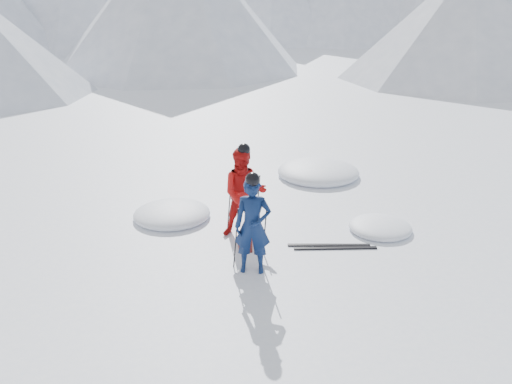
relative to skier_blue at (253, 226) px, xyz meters
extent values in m
plane|color=white|center=(2.25, 0.75, -0.92)|extent=(160.00, 160.00, 0.00)
cone|color=#B2BCD1|center=(14.25, 20.75, 2.33)|extent=(14.00, 14.00, 6.50)
imported|color=#0B1C45|center=(0.00, 0.00, 0.00)|extent=(0.74, 0.56, 1.84)
imported|color=#B00F0E|center=(0.00, 1.57, 0.04)|extent=(0.99, 0.80, 1.93)
cylinder|color=black|center=(-0.30, 0.15, -0.31)|extent=(0.12, 0.09, 1.23)
cylinder|color=black|center=(0.25, 0.25, -0.31)|extent=(0.12, 0.07, 1.23)
cylinder|color=black|center=(-0.30, 1.82, -0.28)|extent=(0.13, 0.10, 1.29)
cylinder|color=black|center=(0.30, 1.72, -0.28)|extent=(0.13, 0.09, 1.29)
cube|color=black|center=(-0.12, 1.57, -0.91)|extent=(0.15, 1.70, 0.03)
cube|color=black|center=(0.12, 1.57, -0.91)|extent=(0.27, 1.70, 0.03)
cube|color=black|center=(1.67, 0.85, -0.91)|extent=(1.70, 0.29, 0.03)
cube|color=black|center=(1.77, 0.70, -0.91)|extent=(1.70, 0.24, 0.03)
ellipsoid|color=white|center=(-1.58, 2.70, -0.92)|extent=(1.77, 1.77, 0.39)
ellipsoid|color=white|center=(2.98, 1.46, -0.92)|extent=(1.38, 1.38, 0.30)
ellipsoid|color=white|center=(2.43, 5.19, -0.92)|extent=(2.30, 2.30, 0.50)
camera|label=1|loc=(-0.98, -8.95, 4.11)|focal=38.00mm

